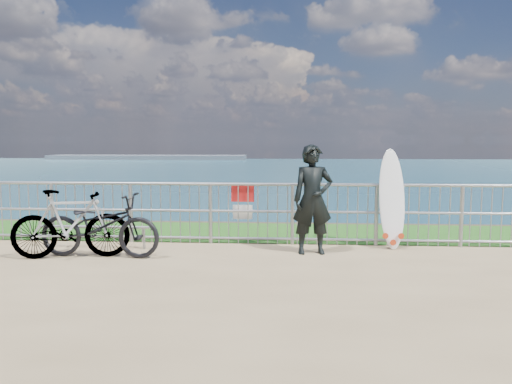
# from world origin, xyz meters

# --- Properties ---
(grass_strip) EXTENTS (120.00, 120.00, 0.00)m
(grass_strip) POSITION_xyz_m (0.00, 2.70, 0.01)
(grass_strip) COLOR #1D5216
(grass_strip) RESTS_ON ground
(seascape) EXTENTS (260.00, 260.00, 5.00)m
(seascape) POSITION_xyz_m (-43.75, 147.49, -4.03)
(seascape) COLOR brown
(seascape) RESTS_ON ground
(railing) EXTENTS (10.06, 0.10, 1.13)m
(railing) POSITION_xyz_m (0.02, 1.60, 0.58)
(railing) COLOR #95979D
(railing) RESTS_ON ground
(surfer) EXTENTS (0.72, 0.53, 1.83)m
(surfer) POSITION_xyz_m (1.33, 0.90, 0.91)
(surfer) COLOR black
(surfer) RESTS_ON ground
(surfboard) EXTENTS (0.51, 0.46, 1.76)m
(surfboard) POSITION_xyz_m (2.74, 1.44, 0.81)
(surfboard) COLOR white
(surfboard) RESTS_ON ground
(bicycle_near) EXTENTS (2.01, 0.77, 1.04)m
(bicycle_near) POSITION_xyz_m (-2.12, 0.40, 0.52)
(bicycle_near) COLOR black
(bicycle_near) RESTS_ON ground
(bicycle_far) EXTENTS (1.92, 0.91, 1.11)m
(bicycle_far) POSITION_xyz_m (-2.56, 0.30, 0.56)
(bicycle_far) COLOR black
(bicycle_far) RESTS_ON ground
(bike_rack) EXTENTS (1.98, 0.05, 0.41)m
(bike_rack) POSITION_xyz_m (-2.47, 1.02, 0.34)
(bike_rack) COLOR #95979D
(bike_rack) RESTS_ON ground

